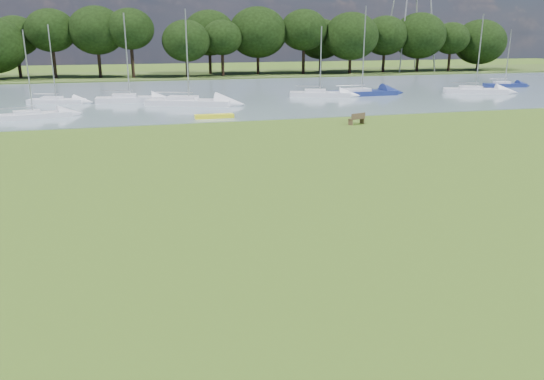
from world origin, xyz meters
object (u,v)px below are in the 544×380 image
object	(u,v)px
sailboat_0	(188,100)
sailboat_7	(319,92)
kayak	(214,116)
sailboat_1	(361,91)
sailboat_2	(32,114)
sailboat_6	(129,97)
sailboat_9	(504,84)
sailboat_5	(475,89)
riverbank_bench	(357,119)
sailboat_4	(56,99)

from	to	relation	value
sailboat_0	sailboat_7	xyz separation A→B (m)	(15.07, 3.37, -0.03)
kayak	sailboat_1	size ratio (longest dim) A/B	0.34
sailboat_1	sailboat_0	bearing A→B (deg)	-172.95
sailboat_2	sailboat_6	distance (m)	11.98
sailboat_0	sailboat_9	size ratio (longest dim) A/B	1.24
sailboat_5	sailboat_9	distance (m)	10.10
riverbank_bench	sailboat_2	bearing A→B (deg)	137.69
sailboat_6	sailboat_9	bearing A→B (deg)	7.16
kayak	sailboat_7	size ratio (longest dim) A/B	0.43
riverbank_bench	kayak	size ratio (longest dim) A/B	0.47
sailboat_7	sailboat_4	bearing A→B (deg)	-164.00
kayak	sailboat_0	xyz separation A→B (m)	(-1.12, 8.90, 0.34)
riverbank_bench	sailboat_2	distance (m)	27.01
kayak	sailboat_5	size ratio (longest dim) A/B	0.37
sailboat_1	sailboat_4	size ratio (longest dim) A/B	1.27
riverbank_bench	sailboat_0	bearing A→B (deg)	107.09
sailboat_9	sailboat_6	bearing A→B (deg)	-168.54
sailboat_0	sailboat_4	distance (m)	13.78
sailboat_7	sailboat_6	bearing A→B (deg)	-162.32
sailboat_0	sailboat_2	world-z (taller)	sailboat_0
sailboat_1	riverbank_bench	bearing A→B (deg)	-117.81
sailboat_9	riverbank_bench	bearing A→B (deg)	-137.05
sailboat_1	sailboat_6	xyz separation A→B (m)	(-25.75, 0.71, 0.03)
riverbank_bench	kayak	distance (m)	11.94
sailboat_4	sailboat_5	world-z (taller)	sailboat_5
sailboat_2	sailboat_7	xyz separation A→B (m)	(28.70, 8.24, 0.09)
sailboat_0	sailboat_6	bearing A→B (deg)	166.12
sailboat_6	sailboat_2	bearing A→B (deg)	-128.86
kayak	sailboat_1	xyz separation A→B (m)	(19.03, 12.20, 0.32)
sailboat_0	sailboat_2	distance (m)	14.47
sailboat_5	sailboat_6	bearing A→B (deg)	-159.03
sailboat_2	sailboat_4	xyz separation A→B (m)	(0.81, 9.92, 0.02)
sailboat_5	kayak	bearing A→B (deg)	-137.89
sailboat_7	kayak	bearing A→B (deg)	-119.22
sailboat_0	kayak	bearing A→B (deg)	-61.05
sailboat_0	sailboat_2	size ratio (longest dim) A/B	1.27
sailboat_1	sailboat_5	size ratio (longest dim) A/B	1.09
sailboat_1	sailboat_6	bearing A→B (deg)	176.17
riverbank_bench	sailboat_7	xyz separation A→B (m)	(3.58, 18.18, 0.07)
sailboat_2	sailboat_4	size ratio (longest dim) A/B	0.93
sailboat_2	sailboat_7	world-z (taller)	sailboat_7
sailboat_1	sailboat_2	bearing A→B (deg)	-168.66
sailboat_7	sailboat_9	bearing A→B (deg)	27.56
kayak	riverbank_bench	bearing A→B (deg)	-29.99
sailboat_7	sailboat_5	bearing A→B (deg)	14.75
sailboat_0	sailboat_9	distance (m)	43.23
sailboat_4	sailboat_9	xyz separation A→B (m)	(55.43, 2.25, 0.04)
sailboat_7	sailboat_2	bearing A→B (deg)	-144.53
riverbank_bench	sailboat_0	xyz separation A→B (m)	(-11.49, 14.81, 0.10)
sailboat_5	riverbank_bench	bearing A→B (deg)	-119.58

